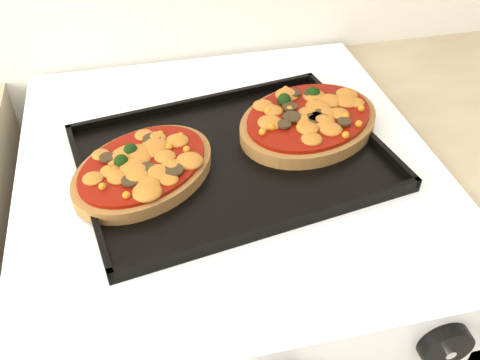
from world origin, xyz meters
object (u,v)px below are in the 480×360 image
object	(u,v)px
baking_tray	(232,156)
pizza_right	(309,120)
stove	(230,332)
pizza_left	(143,167)

from	to	relation	value
baking_tray	pizza_right	size ratio (longest dim) A/B	1.82
stove	baking_tray	size ratio (longest dim) A/B	2.21
baking_tray	pizza_left	bearing A→B (deg)	176.55
stove	baking_tray	world-z (taller)	baking_tray
pizza_left	pizza_right	distance (m)	0.26
baking_tray	pizza_right	distance (m)	0.13
baking_tray	pizza_left	size ratio (longest dim) A/B	1.97
pizza_right	baking_tray	bearing A→B (deg)	-161.19
pizza_right	pizza_left	bearing A→B (deg)	-167.40
baking_tray	pizza_left	world-z (taller)	pizza_left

